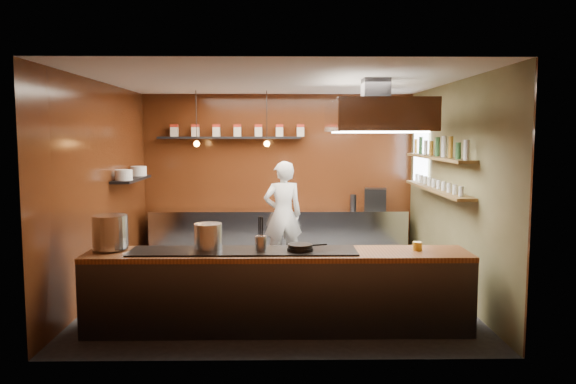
{
  "coord_description": "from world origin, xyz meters",
  "views": [
    {
      "loc": [
        0.02,
        -7.94,
        2.26
      ],
      "look_at": [
        0.14,
        0.4,
        1.4
      ],
      "focal_mm": 35.0,
      "sensor_mm": 36.0,
      "label": 1
    }
  ],
  "objects_px": {
    "espresso_machine": "(375,199)",
    "chef": "(283,215)",
    "stockpot_small": "(208,236)",
    "extractor_hood": "(375,116)",
    "stockpot_large": "(110,232)"
  },
  "relations": [
    {
      "from": "espresso_machine",
      "to": "chef",
      "type": "relative_size",
      "value": 0.21
    },
    {
      "from": "stockpot_small",
      "to": "chef",
      "type": "xyz_separation_m",
      "value": [
        0.88,
        3.0,
        -0.18
      ]
    },
    {
      "from": "extractor_hood",
      "to": "chef",
      "type": "height_order",
      "value": "extractor_hood"
    },
    {
      "from": "espresso_machine",
      "to": "chef",
      "type": "height_order",
      "value": "chef"
    },
    {
      "from": "stockpot_large",
      "to": "stockpot_small",
      "type": "bearing_deg",
      "value": -2.36
    },
    {
      "from": "extractor_hood",
      "to": "chef",
      "type": "relative_size",
      "value": 1.1
    },
    {
      "from": "stockpot_small",
      "to": "chef",
      "type": "height_order",
      "value": "chef"
    },
    {
      "from": "stockpot_small",
      "to": "chef",
      "type": "distance_m",
      "value": 3.13
    },
    {
      "from": "extractor_hood",
      "to": "espresso_machine",
      "type": "distance_m",
      "value": 2.93
    },
    {
      "from": "stockpot_large",
      "to": "chef",
      "type": "height_order",
      "value": "chef"
    },
    {
      "from": "chef",
      "to": "stockpot_large",
      "type": "bearing_deg",
      "value": 42.57
    },
    {
      "from": "stockpot_small",
      "to": "espresso_machine",
      "type": "bearing_deg",
      "value": 55.12
    },
    {
      "from": "espresso_machine",
      "to": "stockpot_small",
      "type": "bearing_deg",
      "value": -114.44
    },
    {
      "from": "chef",
      "to": "stockpot_small",
      "type": "bearing_deg",
      "value": 60.65
    },
    {
      "from": "extractor_hood",
      "to": "stockpot_large",
      "type": "relative_size",
      "value": 4.96
    }
  ]
}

